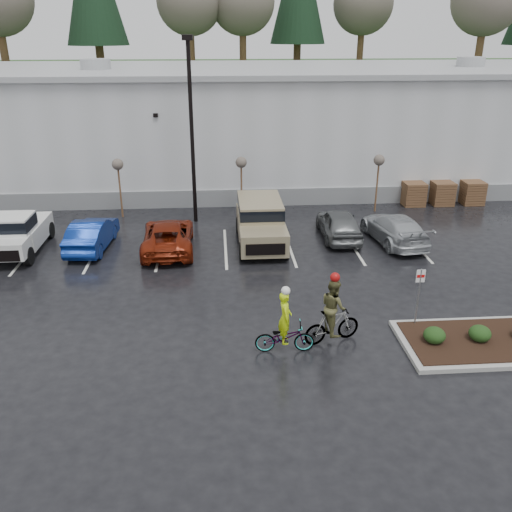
{
  "coord_description": "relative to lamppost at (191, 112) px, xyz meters",
  "views": [
    {
      "loc": [
        -2.78,
        -15.52,
        9.43
      ],
      "look_at": [
        -1.37,
        3.85,
        1.3
      ],
      "focal_mm": 38.0,
      "sensor_mm": 36.0,
      "label": 1
    }
  ],
  "objects": [
    {
      "name": "fire_lane_sign",
      "position": [
        7.8,
        -11.8,
        -4.28
      ],
      "size": [
        0.3,
        0.05,
        2.2
      ],
      "color": "gray",
      "rests_on": "ground"
    },
    {
      "name": "shrub_b",
      "position": [
        9.5,
        -13.0,
        -5.27
      ],
      "size": [
        0.7,
        0.7,
        0.52
      ],
      "primitive_type": "ellipsoid",
      "color": "black",
      "rests_on": "curb_island"
    },
    {
      "name": "lamppost",
      "position": [
        0.0,
        0.0,
        0.0
      ],
      "size": [
        0.5,
        1.0,
        9.22
      ],
      "color": "black",
      "rests_on": "ground"
    },
    {
      "name": "warehouse",
      "position": [
        4.0,
        9.99,
        -2.04
      ],
      "size": [
        60.5,
        15.5,
        7.2
      ],
      "color": "silver",
      "rests_on": "ground"
    },
    {
      "name": "car_blue",
      "position": [
        -4.65,
        -3.53,
        -4.98
      ],
      "size": [
        1.83,
        4.4,
        1.41
      ],
      "primitive_type": "imported",
      "rotation": [
        0.0,
        0.0,
        3.06
      ],
      "color": "navy",
      "rests_on": "ground"
    },
    {
      "name": "cyclist_hivis",
      "position": [
        3.19,
        -12.92,
        -4.98
      ],
      "size": [
        1.89,
        0.71,
        2.27
      ],
      "rotation": [
        0.0,
        0.0,
        1.54
      ],
      "color": "#3F3F44",
      "rests_on": "ground"
    },
    {
      "name": "pallet_stack_c",
      "position": [
        16.0,
        2.0,
        -5.01
      ],
      "size": [
        1.2,
        1.2,
        1.35
      ],
      "primitive_type": "cube",
      "color": "#533421",
      "rests_on": "ground"
    },
    {
      "name": "pallet_stack_a",
      "position": [
        12.5,
        2.0,
        -5.01
      ],
      "size": [
        1.2,
        1.2,
        1.35
      ],
      "primitive_type": "cube",
      "color": "#533421",
      "rests_on": "ground"
    },
    {
      "name": "cyclist_olive",
      "position": [
        4.79,
        -12.46,
        -4.79
      ],
      "size": [
        1.98,
        1.1,
        2.47
      ],
      "rotation": [
        0.0,
        0.0,
        1.87
      ],
      "color": "#3F3F44",
      "rests_on": "ground"
    },
    {
      "name": "sapling_east",
      "position": [
        10.0,
        1.0,
        -2.96
      ],
      "size": [
        0.6,
        0.6,
        3.2
      ],
      "color": "#533421",
      "rests_on": "ground"
    },
    {
      "name": "sapling_west",
      "position": [
        -4.0,
        1.0,
        -2.96
      ],
      "size": [
        0.6,
        0.6,
        3.2
      ],
      "color": "#533421",
      "rests_on": "ground"
    },
    {
      "name": "car_red",
      "position": [
        -1.12,
        -3.99,
        -5.01
      ],
      "size": [
        2.41,
        4.95,
        1.36
      ],
      "primitive_type": "imported",
      "rotation": [
        0.0,
        0.0,
        3.18
      ],
      "color": "maroon",
      "rests_on": "ground"
    },
    {
      "name": "shrub_a",
      "position": [
        8.0,
        -13.0,
        -5.27
      ],
      "size": [
        0.7,
        0.7,
        0.52
      ],
      "primitive_type": "ellipsoid",
      "color": "black",
      "rests_on": "curb_island"
    },
    {
      "name": "sapling_mid",
      "position": [
        2.5,
        1.0,
        -2.96
      ],
      "size": [
        0.6,
        0.6,
        3.2
      ],
      "color": "#533421",
      "rests_on": "ground"
    },
    {
      "name": "car_far_silver",
      "position": [
        9.56,
        -3.76,
        -5.0
      ],
      "size": [
        2.53,
        4.92,
        1.37
      ],
      "primitive_type": "imported",
      "rotation": [
        0.0,
        0.0,
        3.28
      ],
      "color": "#B5BABD",
      "rests_on": "ground"
    },
    {
      "name": "ground",
      "position": [
        4.0,
        -12.0,
        -5.69
      ],
      "size": [
        120.0,
        120.0,
        0.0
      ],
      "primitive_type": "plane",
      "color": "black",
      "rests_on": "ground"
    },
    {
      "name": "car_grey",
      "position": [
        7.04,
        -3.01,
        -4.96
      ],
      "size": [
        1.73,
        4.24,
        1.44
      ],
      "primitive_type": "imported",
      "rotation": [
        0.0,
        0.0,
        3.14
      ],
      "color": "#5B5E5F",
      "rests_on": "ground"
    },
    {
      "name": "pickup_white",
      "position": [
        -7.93,
        -3.52,
        -4.71
      ],
      "size": [
        2.1,
        5.2,
        1.96
      ],
      "primitive_type": null,
      "color": "silver",
      "rests_on": "ground"
    },
    {
      "name": "suv_tan",
      "position": [
        3.18,
        -3.63,
        -4.66
      ],
      "size": [
        2.2,
        5.1,
        2.06
      ],
      "primitive_type": null,
      "color": "gray",
      "rests_on": "ground"
    },
    {
      "name": "pallet_stack_b",
      "position": [
        14.2,
        2.0,
        -5.01
      ],
      "size": [
        1.2,
        1.2,
        1.35
      ],
      "primitive_type": "cube",
      "color": "#533421",
      "rests_on": "ground"
    },
    {
      "name": "wooded_ridge",
      "position": [
        4.0,
        33.0,
        -2.69
      ],
      "size": [
        80.0,
        25.0,
        6.0
      ],
      "primitive_type": "cube",
      "color": "#1D3A18",
      "rests_on": "ground"
    }
  ]
}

